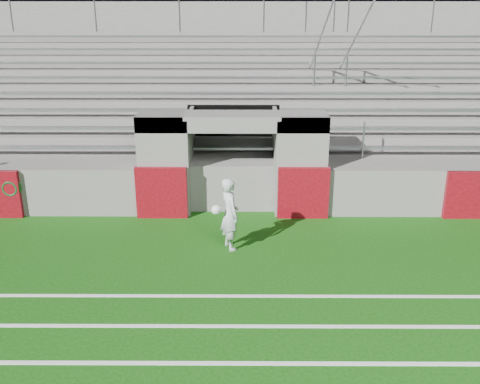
{
  "coord_description": "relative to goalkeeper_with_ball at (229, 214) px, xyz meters",
  "views": [
    {
      "loc": [
        0.26,
        -9.84,
        5.2
      ],
      "look_at": [
        0.2,
        1.8,
        1.1
      ],
      "focal_mm": 40.0,
      "sensor_mm": 36.0,
      "label": 1
    }
  ],
  "objects": [
    {
      "name": "goalkeeper_with_ball",
      "position": [
        0.0,
        0.0,
        0.0
      ],
      "size": [
        0.7,
        0.71,
        1.65
      ],
      "color": "silver",
      "rests_on": "ground"
    },
    {
      "name": "stadium_structure",
      "position": [
        0.03,
        6.84,
        0.66
      ],
      "size": [
        26.0,
        8.48,
        5.42
      ],
      "color": "slate",
      "rests_on": "ground"
    },
    {
      "name": "hose_coil",
      "position": [
        -5.6,
        1.81,
        -0.04
      ],
      "size": [
        0.56,
        0.14,
        0.56
      ],
      "color": "#0D4210",
      "rests_on": "ground"
    },
    {
      "name": "ground",
      "position": [
        0.03,
        -1.13,
        -0.83
      ],
      "size": [
        90.0,
        90.0,
        0.0
      ],
      "primitive_type": "plane",
      "color": "#11430B",
      "rests_on": "ground"
    }
  ]
}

